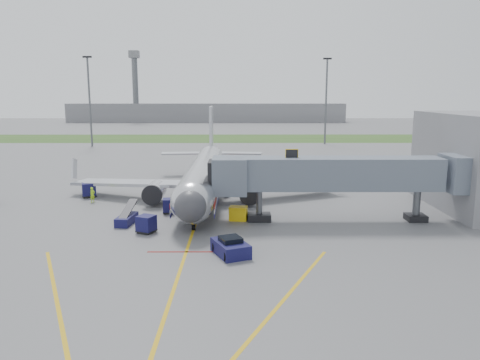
{
  "coord_description": "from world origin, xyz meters",
  "views": [
    {
      "loc": [
        4.03,
        -38.3,
        11.92
      ],
      "look_at": [
        4.18,
        9.18,
        3.2
      ],
      "focal_mm": 35.0,
      "sensor_mm": 36.0,
      "label": 1
    }
  ],
  "objects_px": {
    "pushback_tug": "(231,247)",
    "belt_loader": "(127,219)",
    "airliner": "(204,175)",
    "ramp_worker": "(92,195)"
  },
  "relations": [
    {
      "from": "pushback_tug",
      "to": "belt_loader",
      "type": "distance_m",
      "value": 13.12
    },
    {
      "from": "pushback_tug",
      "to": "ramp_worker",
      "type": "distance_m",
      "value": 23.52
    },
    {
      "from": "airliner",
      "to": "belt_loader",
      "type": "xyz_separation_m",
      "value": [
        -6.44,
        -11.21,
        -2.18
      ]
    },
    {
      "from": "airliner",
      "to": "pushback_tug",
      "type": "bearing_deg",
      "value": -80.23
    },
    {
      "from": "airliner",
      "to": "ramp_worker",
      "type": "bearing_deg",
      "value": -168.99
    },
    {
      "from": "airliner",
      "to": "ramp_worker",
      "type": "xyz_separation_m",
      "value": [
        -12.33,
        -2.4,
        -1.79
      ]
    },
    {
      "from": "pushback_tug",
      "to": "belt_loader",
      "type": "bearing_deg",
      "value": 138.73
    },
    {
      "from": "belt_loader",
      "to": "ramp_worker",
      "type": "relative_size",
      "value": 2.31
    },
    {
      "from": "airliner",
      "to": "pushback_tug",
      "type": "relative_size",
      "value": 9.19
    },
    {
      "from": "belt_loader",
      "to": "ramp_worker",
      "type": "height_order",
      "value": "belt_loader"
    }
  ]
}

